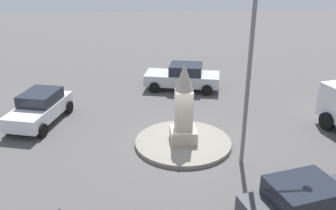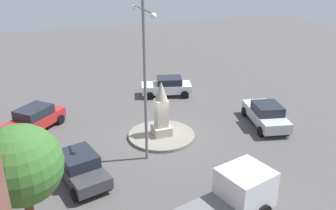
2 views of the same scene
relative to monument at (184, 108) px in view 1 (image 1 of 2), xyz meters
The scene contains 7 objects.
ground_plane 1.72m from the monument, ahead, with size 80.00×80.00×0.00m, color #4F4C4C.
traffic_island 1.63m from the monument, ahead, with size 4.15×4.15×0.18m, color gray.
monument is the anchor object (origin of this frame).
streetlamp 4.35m from the monument, 37.47° to the right, with size 3.30×0.28×8.65m.
car_dark_grey_far_side 6.20m from the monument, 60.94° to the right, with size 4.12×2.65×1.49m.
car_silver_approaching 7.16m from the monument, 82.95° to the left, with size 4.72×2.80×1.56m.
car_white_near_island 7.29m from the monument, 156.62° to the left, with size 2.73×4.26×1.53m.
Camera 1 is at (-1.87, -13.96, 7.65)m, focal length 39.25 mm.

